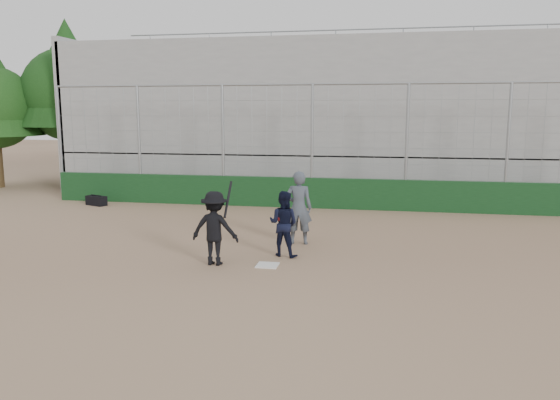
% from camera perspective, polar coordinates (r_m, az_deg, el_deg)
% --- Properties ---
extents(ground, '(90.00, 90.00, 0.00)m').
position_cam_1_polar(ground, '(11.31, -1.32, -6.88)').
color(ground, brown).
rests_on(ground, ground).
extents(home_plate, '(0.44, 0.44, 0.02)m').
position_cam_1_polar(home_plate, '(11.31, -1.32, -6.83)').
color(home_plate, white).
rests_on(home_plate, ground).
extents(backstop, '(18.10, 0.25, 4.04)m').
position_cam_1_polar(backstop, '(17.91, 3.33, 2.21)').
color(backstop, '#103416').
rests_on(backstop, ground).
extents(bleachers, '(20.25, 6.70, 6.98)m').
position_cam_1_polar(bleachers, '(22.69, 5.00, 8.65)').
color(bleachers, gray).
rests_on(bleachers, ground).
extents(tree_left, '(4.48, 4.48, 7.00)m').
position_cam_1_polar(tree_left, '(25.40, -21.26, 11.43)').
color(tree_left, '#3D2B16').
rests_on(tree_left, ground).
extents(batter_at_plate, '(1.01, 0.74, 1.71)m').
position_cam_1_polar(batter_at_plate, '(11.32, -6.84, -2.93)').
color(batter_at_plate, black).
rests_on(batter_at_plate, ground).
extents(catcher_crouched, '(0.84, 0.74, 1.00)m').
position_cam_1_polar(catcher_crouched, '(11.92, 0.35, -3.58)').
color(catcher_crouched, black).
rests_on(catcher_crouched, ground).
extents(umpire, '(0.66, 0.45, 1.58)m').
position_cam_1_polar(umpire, '(12.99, 1.95, -1.19)').
color(umpire, '#444C56').
rests_on(umpire, ground).
extents(equipment_bag, '(0.81, 0.57, 0.36)m').
position_cam_1_polar(equipment_bag, '(19.48, -18.64, -0.06)').
color(equipment_bag, black).
rests_on(equipment_bag, ground).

